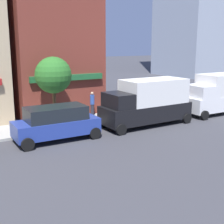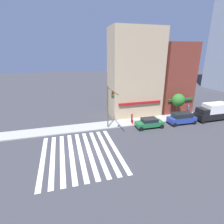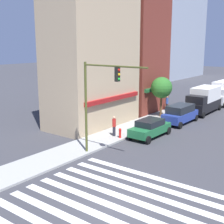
{
  "view_description": "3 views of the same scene",
  "coord_description": "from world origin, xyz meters",
  "px_view_note": "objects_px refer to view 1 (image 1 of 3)",
  "views": [
    {
      "loc": [
        11.45,
        -11.31,
        5.37
      ],
      "look_at": [
        21.31,
        4.7,
        1.2
      ],
      "focal_mm": 50.0,
      "sensor_mm": 36.0,
      "label": 1
    },
    {
      "loc": [
        -1.44,
        -18.66,
        11.51
      ],
      "look_at": [
        5.09,
        4.0,
        3.5
      ],
      "focal_mm": 28.0,
      "sensor_mm": 36.0,
      "label": 2
    },
    {
      "loc": [
        -11.55,
        -8.64,
        8.11
      ],
      "look_at": [
        5.09,
        4.0,
        3.5
      ],
      "focal_mm": 50.0,
      "sensor_mm": 36.0,
      "label": 3
    }
  ],
  "objects_px": {
    "box_truck_white": "(220,93)",
    "street_tree": "(53,75)",
    "box_truck_black": "(147,102)",
    "pedestrian_blue_shirt": "(92,103)",
    "suv_blue": "(56,122)"
  },
  "relations": [
    {
      "from": "suv_blue",
      "to": "street_tree",
      "type": "distance_m",
      "value": 3.78
    },
    {
      "from": "box_truck_black",
      "to": "box_truck_white",
      "type": "xyz_separation_m",
      "value": [
        7.12,
        0.0,
        0.0
      ]
    },
    {
      "from": "pedestrian_blue_shirt",
      "to": "suv_blue",
      "type": "bearing_deg",
      "value": -35.96
    },
    {
      "from": "box_truck_white",
      "to": "street_tree",
      "type": "xyz_separation_m",
      "value": [
        -12.51,
        2.8,
        1.77
      ]
    },
    {
      "from": "box_truck_black",
      "to": "pedestrian_blue_shirt",
      "type": "xyz_separation_m",
      "value": [
        -2.13,
        3.73,
        -0.51
      ]
    },
    {
      "from": "box_truck_black",
      "to": "street_tree",
      "type": "distance_m",
      "value": 6.33
    },
    {
      "from": "box_truck_white",
      "to": "box_truck_black",
      "type": "bearing_deg",
      "value": -178.56
    },
    {
      "from": "box_truck_white",
      "to": "pedestrian_blue_shirt",
      "type": "xyz_separation_m",
      "value": [
        -9.25,
        3.73,
        -0.51
      ]
    },
    {
      "from": "pedestrian_blue_shirt",
      "to": "street_tree",
      "type": "xyz_separation_m",
      "value": [
        -3.26,
        -0.93,
        2.29
      ]
    },
    {
      "from": "suv_blue",
      "to": "pedestrian_blue_shirt",
      "type": "distance_m",
      "value": 5.67
    },
    {
      "from": "suv_blue",
      "to": "box_truck_white",
      "type": "height_order",
      "value": "box_truck_white"
    },
    {
      "from": "street_tree",
      "to": "suv_blue",
      "type": "bearing_deg",
      "value": -109.88
    },
    {
      "from": "box_truck_black",
      "to": "suv_blue",
      "type": "bearing_deg",
      "value": 179.99
    },
    {
      "from": "pedestrian_blue_shirt",
      "to": "street_tree",
      "type": "bearing_deg",
      "value": -61.18
    },
    {
      "from": "box_truck_black",
      "to": "pedestrian_blue_shirt",
      "type": "relative_size",
      "value": 3.5
    }
  ]
}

